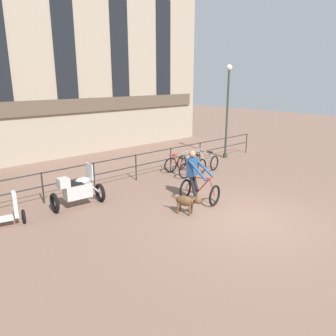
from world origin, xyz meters
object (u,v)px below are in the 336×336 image
(dog, at_px, (187,201))
(street_lamp, at_px, (227,107))
(cyclist_with_bike, at_px, (196,179))
(parked_motorcycle, at_px, (77,190))
(parked_bicycle_near_lamp, at_px, (178,167))
(parked_bicycle_mid_left, at_px, (192,164))
(parked_bicycle_mid_right, at_px, (204,161))

(dog, distance_m, street_lamp, 7.95)
(cyclist_with_bike, relative_size, dog, 1.70)
(cyclist_with_bike, distance_m, street_lamp, 6.75)
(parked_motorcycle, height_order, parked_bicycle_near_lamp, parked_motorcycle)
(parked_motorcycle, distance_m, street_lamp, 9.07)
(parked_motorcycle, bearing_deg, parked_bicycle_near_lamp, -80.85)
(parked_bicycle_near_lamp, xyz_separation_m, parked_bicycle_mid_left, (0.82, 0.00, -0.00))
(parked_bicycle_mid_left, relative_size, street_lamp, 0.26)
(dog, bearing_deg, street_lamp, 9.35)
(street_lamp, bearing_deg, dog, -150.20)
(cyclist_with_bike, xyz_separation_m, parked_motorcycle, (-3.13, 2.15, -0.20))
(cyclist_with_bike, bearing_deg, dog, -162.25)
(parked_motorcycle, height_order, parked_bicycle_mid_left, parked_motorcycle)
(parked_motorcycle, relative_size, street_lamp, 0.36)
(parked_motorcycle, bearing_deg, parked_bicycle_mid_left, -81.55)
(dog, relative_size, parked_motorcycle, 0.60)
(parked_bicycle_mid_left, bearing_deg, cyclist_with_bike, 36.83)
(cyclist_with_bike, relative_size, parked_bicycle_near_lamp, 1.43)
(cyclist_with_bike, relative_size, parked_motorcycle, 1.02)
(parked_bicycle_near_lamp, xyz_separation_m, street_lamp, (4.03, 0.68, 2.21))
(cyclist_with_bike, bearing_deg, parked_bicycle_near_lamp, 45.13)
(cyclist_with_bike, height_order, parked_bicycle_mid_right, cyclist_with_bike)
(dog, height_order, parked_bicycle_near_lamp, parked_bicycle_near_lamp)
(dog, distance_m, parked_motorcycle, 3.47)
(parked_bicycle_mid_left, relative_size, parked_bicycle_mid_right, 1.00)
(parked_bicycle_mid_right, relative_size, street_lamp, 0.26)
(cyclist_with_bike, relative_size, parked_bicycle_mid_right, 1.41)
(dog, relative_size, parked_bicycle_mid_right, 0.83)
(parked_bicycle_mid_right, bearing_deg, cyclist_with_bike, 28.33)
(parked_motorcycle, bearing_deg, cyclist_with_bike, -120.11)
(parked_motorcycle, distance_m, parked_bicycle_mid_left, 5.60)
(parked_motorcycle, xyz_separation_m, street_lamp, (8.78, 1.07, 2.00))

